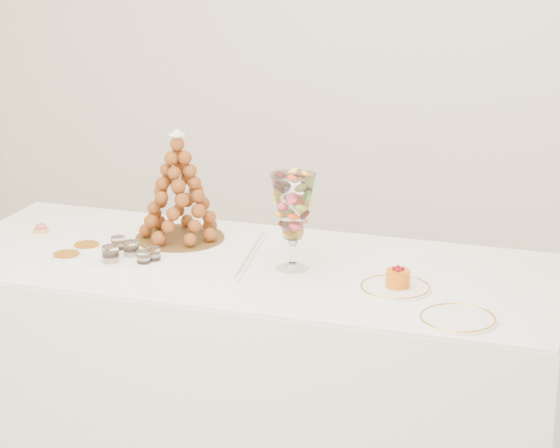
% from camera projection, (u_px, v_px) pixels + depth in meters
% --- Properties ---
extents(buffet_table, '(2.16, 0.96, 0.80)m').
position_uv_depth(buffet_table, '(249.00, 371.00, 3.80)').
color(buffet_table, white).
rests_on(buffet_table, ground).
extents(lace_tray, '(0.72, 0.59, 0.02)m').
position_uv_depth(lace_tray, '(159.00, 249.00, 3.78)').
color(lace_tray, white).
rests_on(lace_tray, buffet_table).
extents(macaron_vase, '(0.15, 0.15, 0.32)m').
position_uv_depth(macaron_vase, '(293.00, 208.00, 3.57)').
color(macaron_vase, white).
rests_on(macaron_vase, buffet_table).
extents(cake_plate, '(0.23, 0.23, 0.01)m').
position_uv_depth(cake_plate, '(395.00, 288.00, 3.44)').
color(cake_plate, white).
rests_on(cake_plate, buffet_table).
extents(spare_plate, '(0.23, 0.23, 0.01)m').
position_uv_depth(spare_plate, '(458.00, 319.00, 3.20)').
color(spare_plate, white).
rests_on(spare_plate, buffet_table).
extents(pink_tart, '(0.05, 0.05, 0.03)m').
position_uv_depth(pink_tart, '(41.00, 228.00, 3.99)').
color(pink_tart, tan).
rests_on(pink_tart, buffet_table).
extents(verrine_a, '(0.06, 0.06, 0.07)m').
position_uv_depth(verrine_a, '(118.00, 246.00, 3.75)').
color(verrine_a, white).
rests_on(verrine_a, buffet_table).
extents(verrine_b, '(0.06, 0.06, 0.07)m').
position_uv_depth(verrine_b, '(131.00, 251.00, 3.68)').
color(verrine_b, white).
rests_on(verrine_b, buffet_table).
extents(verrine_c, '(0.05, 0.05, 0.07)m').
position_uv_depth(verrine_c, '(154.00, 257.00, 3.64)').
color(verrine_c, white).
rests_on(verrine_c, buffet_table).
extents(verrine_d, '(0.07, 0.07, 0.08)m').
position_uv_depth(verrine_d, '(111.00, 257.00, 3.62)').
color(verrine_d, white).
rests_on(verrine_d, buffet_table).
extents(verrine_e, '(0.06, 0.06, 0.06)m').
position_uv_depth(verrine_e, '(144.00, 260.00, 3.61)').
color(verrine_e, white).
rests_on(verrine_e, buffet_table).
extents(ramekin_back, '(0.10, 0.10, 0.03)m').
position_uv_depth(ramekin_back, '(87.00, 249.00, 3.77)').
color(ramekin_back, white).
rests_on(ramekin_back, buffet_table).
extents(ramekin_front, '(0.10, 0.10, 0.03)m').
position_uv_depth(ramekin_front, '(67.00, 259.00, 3.67)').
color(ramekin_front, white).
rests_on(ramekin_front, buffet_table).
extents(croquembouche, '(0.32, 0.32, 0.39)m').
position_uv_depth(croquembouche, '(179.00, 186.00, 3.80)').
color(croquembouche, brown).
rests_on(croquembouche, lace_tray).
extents(mousse_cake, '(0.08, 0.08, 0.07)m').
position_uv_depth(mousse_cake, '(398.00, 278.00, 3.43)').
color(mousse_cake, orange).
rests_on(mousse_cake, cake_plate).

